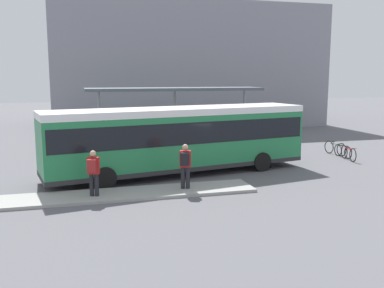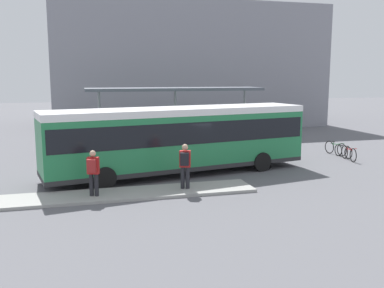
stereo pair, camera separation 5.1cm
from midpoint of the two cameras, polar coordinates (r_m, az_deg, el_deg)
name	(u,v)px [view 2 (the right image)]	position (r m, az deg, el deg)	size (l,w,h in m)	color
ground_plane	(179,174)	(20.36, -1.63, -4.01)	(120.00, 120.00, 0.00)	#5B5B60
curb_island	(121,194)	(16.93, -9.30, -6.63)	(10.59, 1.80, 0.12)	#9E9E99
city_bus	(179,136)	(20.03, -1.63, 1.13)	(12.77, 4.78, 3.15)	#237A47
pedestrian_waiting	(185,163)	(17.04, -0.86, -2.61)	(0.51, 0.56, 1.81)	#232328
pedestrian_companion	(93,170)	(16.42, -12.98, -3.43)	(0.49, 0.53, 1.75)	#232328
bicycle_red	(349,153)	(25.10, 20.23, -1.18)	(0.48, 1.78, 0.77)	black
bicycle_white	(343,151)	(25.90, 19.57, -0.93)	(0.48, 1.60, 0.69)	black
bicycle_green	(335,148)	(26.59, 18.64, -0.54)	(0.48, 1.79, 0.78)	black
station_shelter	(175,91)	(26.80, -2.22, 7.10)	(10.95, 2.52, 3.89)	#4C515B
potted_planter_near_shelter	(171,144)	(25.04, -2.71, 0.00)	(0.95, 0.95, 1.30)	slate
station_building	(185,67)	(41.77, -0.94, 10.21)	(24.16, 11.76, 10.89)	gray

